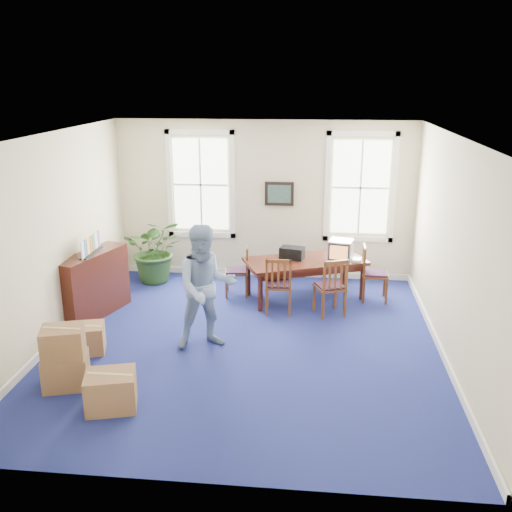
# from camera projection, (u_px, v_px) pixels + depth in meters

# --- Properties ---
(floor) EXTENTS (6.50, 6.50, 0.00)m
(floor) POSITION_uv_depth(u_px,v_px,m) (246.00, 343.00, 8.93)
(floor) COLOR navy
(floor) RESTS_ON ground
(ceiling) EXTENTS (6.50, 6.50, 0.00)m
(ceiling) POSITION_uv_depth(u_px,v_px,m) (244.00, 136.00, 7.97)
(ceiling) COLOR white
(ceiling) RESTS_ON ground
(wall_back) EXTENTS (6.50, 0.00, 6.50)m
(wall_back) POSITION_uv_depth(u_px,v_px,m) (265.00, 200.00, 11.53)
(wall_back) COLOR beige
(wall_back) RESTS_ON ground
(wall_front) EXTENTS (6.50, 0.00, 6.50)m
(wall_front) POSITION_uv_depth(u_px,v_px,m) (203.00, 342.00, 5.37)
(wall_front) COLOR beige
(wall_front) RESTS_ON ground
(wall_left) EXTENTS (0.00, 6.50, 6.50)m
(wall_left) POSITION_uv_depth(u_px,v_px,m) (51.00, 240.00, 8.75)
(wall_left) COLOR beige
(wall_left) RESTS_ON ground
(wall_right) EXTENTS (0.00, 6.50, 6.50)m
(wall_right) POSITION_uv_depth(u_px,v_px,m) (453.00, 252.00, 8.15)
(wall_right) COLOR beige
(wall_right) RESTS_ON ground
(baseboard_back) EXTENTS (6.00, 0.04, 0.12)m
(baseboard_back) POSITION_uv_depth(u_px,v_px,m) (264.00, 273.00, 11.97)
(baseboard_back) COLOR white
(baseboard_back) RESTS_ON ground
(baseboard_left) EXTENTS (0.04, 6.50, 0.12)m
(baseboard_left) POSITION_uv_depth(u_px,v_px,m) (63.00, 331.00, 9.21)
(baseboard_left) COLOR white
(baseboard_left) RESTS_ON ground
(baseboard_right) EXTENTS (0.04, 6.50, 0.12)m
(baseboard_right) POSITION_uv_depth(u_px,v_px,m) (440.00, 349.00, 8.62)
(baseboard_right) COLOR white
(baseboard_right) RESTS_ON ground
(window_left) EXTENTS (1.40, 0.12, 2.20)m
(window_left) POSITION_uv_depth(u_px,v_px,m) (201.00, 185.00, 11.55)
(window_left) COLOR white
(window_left) RESTS_ON ground
(window_right) EXTENTS (1.40, 0.12, 2.20)m
(window_right) POSITION_uv_depth(u_px,v_px,m) (360.00, 188.00, 11.24)
(window_right) COLOR white
(window_right) RESTS_ON ground
(wall_picture) EXTENTS (0.58, 0.06, 0.48)m
(wall_picture) POSITION_uv_depth(u_px,v_px,m) (279.00, 194.00, 11.41)
(wall_picture) COLOR black
(wall_picture) RESTS_ON ground
(conference_table) EXTENTS (2.40, 1.75, 0.75)m
(conference_table) POSITION_uv_depth(u_px,v_px,m) (305.00, 278.00, 10.69)
(conference_table) COLOR #431A10
(conference_table) RESTS_ON ground
(crt_tv) EXTENTS (0.51, 0.54, 0.38)m
(crt_tv) POSITION_uv_depth(u_px,v_px,m) (341.00, 250.00, 10.51)
(crt_tv) COLOR #B7B7BC
(crt_tv) RESTS_ON conference_table
(game_console) EXTENTS (0.19, 0.22, 0.05)m
(game_console) POSITION_uv_depth(u_px,v_px,m) (357.00, 260.00, 10.48)
(game_console) COLOR white
(game_console) RESTS_ON conference_table
(equipment_bag) EXTENTS (0.49, 0.38, 0.22)m
(equipment_bag) POSITION_uv_depth(u_px,v_px,m) (292.00, 253.00, 10.62)
(equipment_bag) COLOR black
(equipment_bag) RESTS_ON conference_table
(chair_near_left) EXTENTS (0.49, 0.49, 1.04)m
(chair_near_left) POSITION_uv_depth(u_px,v_px,m) (279.00, 284.00, 9.99)
(chair_near_left) COLOR brown
(chair_near_left) RESTS_ON ground
(chair_near_right) EXTENTS (0.61, 0.61, 1.05)m
(chair_near_right) POSITION_uv_depth(u_px,v_px,m) (330.00, 286.00, 9.90)
(chair_near_right) COLOR brown
(chair_near_right) RESTS_ON ground
(chair_end_left) EXTENTS (0.48, 0.48, 0.97)m
(chair_end_left) POSITION_uv_depth(u_px,v_px,m) (237.00, 271.00, 10.79)
(chair_end_left) COLOR brown
(chair_end_left) RESTS_ON ground
(chair_end_right) EXTENTS (0.48, 0.48, 1.05)m
(chair_end_right) POSITION_uv_depth(u_px,v_px,m) (375.00, 273.00, 10.52)
(chair_end_right) COLOR brown
(chair_end_right) RESTS_ON ground
(man) EXTENTS (1.14, 1.01, 1.93)m
(man) POSITION_uv_depth(u_px,v_px,m) (206.00, 287.00, 8.56)
(man) COLOR #819BC1
(man) RESTS_ON ground
(credenza) EXTENTS (0.86, 1.55, 1.17)m
(credenza) POSITION_uv_depth(u_px,v_px,m) (93.00, 284.00, 9.82)
(credenza) COLOR #431A10
(credenza) RESTS_ON ground
(brochure_rack) EXTENTS (0.33, 0.73, 0.32)m
(brochure_rack) POSITION_uv_depth(u_px,v_px,m) (91.00, 242.00, 9.59)
(brochure_rack) COLOR #99999E
(brochure_rack) RESTS_ON credenza
(potted_plant) EXTENTS (1.38, 1.26, 1.32)m
(potted_plant) POSITION_uv_depth(u_px,v_px,m) (156.00, 250.00, 11.47)
(potted_plant) COLOR #24451A
(potted_plant) RESTS_ON ground
(cardboard_boxes) EXTENTS (1.93, 1.93, 0.89)m
(cardboard_boxes) POSITION_uv_depth(u_px,v_px,m) (84.00, 353.00, 7.65)
(cardboard_boxes) COLOR #986A44
(cardboard_boxes) RESTS_ON ground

